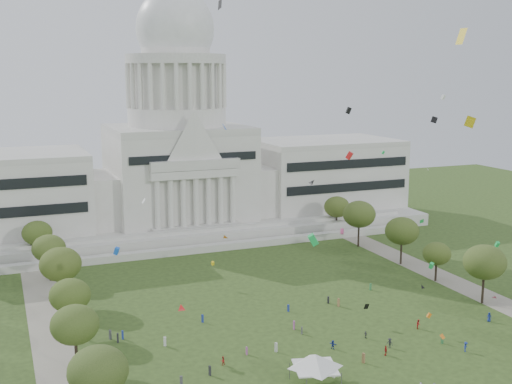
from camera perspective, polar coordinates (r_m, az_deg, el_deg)
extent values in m
plane|color=#2E431A|center=(118.50, 8.50, -15.25)|extent=(400.00, 400.00, 0.00)
cube|color=#B8B6AB|center=(219.33, -6.89, -2.58)|extent=(160.00, 60.00, 4.00)
cube|color=#B8B6AB|center=(188.86, -4.24, -4.98)|extent=(130.00, 3.00, 2.00)
cube|color=#B8B6AB|center=(195.85, -4.96, -3.98)|extent=(140.00, 3.00, 5.00)
cube|color=beige|center=(208.63, -21.63, -0.28)|extent=(50.00, 34.00, 22.00)
cube|color=beige|center=(236.00, 6.10, 1.57)|extent=(50.00, 34.00, 22.00)
cube|color=beige|center=(209.13, -13.89, -0.65)|extent=(12.00, 26.00, 16.00)
cube|color=beige|center=(222.95, -0.04, 0.33)|extent=(12.00, 26.00, 16.00)
cube|color=beige|center=(215.35, -6.91, 1.51)|extent=(44.00, 38.00, 28.00)
cube|color=beige|center=(195.85, -5.39, 1.60)|extent=(28.00, 3.00, 2.40)
cube|color=black|center=(191.35, -21.60, -0.58)|extent=(46.00, 0.40, 11.00)
cube|color=black|center=(220.86, 8.21, 1.44)|extent=(46.00, 0.40, 11.00)
cylinder|color=beige|center=(213.23, -7.03, 6.67)|extent=(32.00, 32.00, 6.00)
cylinder|color=beige|center=(212.82, -7.09, 9.36)|extent=(28.00, 28.00, 14.00)
cylinder|color=#B8B6AB|center=(212.84, -7.14, 11.65)|extent=(32.40, 32.40, 3.00)
cylinder|color=beige|center=(213.04, -7.18, 13.12)|extent=(22.00, 22.00, 8.00)
ellipsoid|color=silver|center=(213.27, -7.20, 14.20)|extent=(25.00, 25.00, 26.20)
cube|color=gray|center=(132.00, -17.57, -12.86)|extent=(8.00, 160.00, 0.04)
cube|color=gray|center=(167.46, 17.58, -7.84)|extent=(8.00, 160.00, 0.04)
ellipsoid|color=#31461B|center=(98.69, -13.87, -15.18)|extent=(8.86, 8.86, 7.25)
cylinder|color=black|center=(119.51, -15.67, -13.86)|extent=(0.56, 0.56, 5.47)
ellipsoid|color=#344B1A|center=(117.28, -15.81, -11.28)|extent=(8.42, 8.42, 6.89)
cylinder|color=black|center=(155.13, 19.51, -8.22)|extent=(0.56, 0.56, 6.20)
ellipsoid|color=#374A1B|center=(153.22, 19.66, -5.88)|extent=(9.55, 9.55, 7.82)
cylinder|color=black|center=(134.91, -16.09, -11.06)|extent=(0.56, 0.56, 5.27)
ellipsoid|color=#374F18|center=(133.00, -16.21, -8.81)|extent=(8.12, 8.12, 6.65)
cylinder|color=black|center=(167.91, 15.70, -6.88)|extent=(0.56, 0.56, 4.56)
ellipsoid|color=#3C5019|center=(166.57, 15.78, -5.29)|extent=(7.01, 7.01, 5.74)
cylinder|color=black|center=(152.14, -16.86, -8.46)|extent=(0.56, 0.56, 6.03)
ellipsoid|color=#3D4E19|center=(150.24, -16.99, -6.15)|extent=(9.29, 9.29, 7.60)
cylinder|color=black|center=(179.89, 12.77, -5.35)|extent=(0.56, 0.56, 5.97)
ellipsoid|color=#344916|center=(178.30, 12.85, -3.39)|extent=(9.19, 9.19, 7.52)
cylinder|color=black|center=(169.85, -17.84, -6.64)|extent=(0.56, 0.56, 5.41)
ellipsoid|color=#3E511D|center=(168.30, -17.94, -4.78)|extent=(8.33, 8.33, 6.81)
cylinder|color=black|center=(195.44, 9.10, -3.89)|extent=(0.56, 0.56, 6.37)
ellipsoid|color=#384A19|center=(193.89, 9.16, -1.96)|extent=(9.82, 9.82, 8.03)
cylinder|color=black|center=(187.20, -18.78, -5.14)|extent=(0.56, 0.56, 5.32)
ellipsoid|color=#354C15|center=(185.82, -18.88, -3.46)|extent=(8.19, 8.19, 6.70)
cylinder|color=black|center=(211.79, 7.17, -2.85)|extent=(0.56, 0.56, 5.47)
ellipsoid|color=#3B4C18|center=(210.54, 7.20, -1.32)|extent=(8.42, 8.42, 6.89)
cylinder|color=#4C4C4C|center=(110.84, 7.61, -16.30)|extent=(0.12, 0.12, 2.86)
cylinder|color=#4C4C4C|center=(113.25, 3.01, -15.61)|extent=(0.12, 0.12, 2.86)
cylinder|color=#4C4C4C|center=(115.86, 5.99, -15.02)|extent=(0.12, 0.12, 2.86)
cube|color=white|center=(111.28, 5.29, -15.25)|extent=(8.40, 8.40, 0.23)
pyramid|color=white|center=(110.74, 5.31, -14.66)|extent=(11.76, 11.76, 2.29)
imported|color=navy|center=(145.34, 20.01, -10.40)|extent=(1.08, 1.15, 1.97)
imported|color=#B21E1E|center=(137.34, 14.25, -11.31)|extent=(1.09, 1.11, 1.98)
imported|color=#26262B|center=(127.25, 11.80, -13.01)|extent=(1.19, 1.41, 1.94)
imported|color=#B21E1E|center=(124.09, 11.45, -13.63)|extent=(0.88, 1.24, 1.90)
imported|color=navy|center=(125.18, 6.85, -13.32)|extent=(1.38, 1.69, 1.72)
imported|color=#B21E1E|center=(118.29, -2.97, -14.74)|extent=(0.88, 0.63, 1.66)
imported|color=navy|center=(129.29, 18.14, -12.94)|extent=(1.40, 1.19, 1.93)
imported|color=#4C4C51|center=(130.72, 9.73, -12.39)|extent=(0.80, 1.00, 1.50)
cube|color=olive|center=(120.40, 9.53, -14.35)|extent=(0.51, 0.58, 1.88)
cube|color=#33723F|center=(157.99, 10.14, -8.30)|extent=(0.45, 0.30, 1.66)
cube|color=#26262B|center=(114.78, -4.13, -15.56)|extent=(0.38, 0.51, 1.74)
cube|color=navy|center=(131.09, -11.77, -12.33)|extent=(0.32, 0.49, 1.77)
cube|color=navy|center=(136.95, -4.78, -11.14)|extent=(0.42, 0.52, 1.71)
cube|color=#4C4C51|center=(131.54, -12.84, -12.26)|extent=(0.49, 0.59, 1.90)
cube|color=silver|center=(114.54, 6.92, -15.66)|extent=(0.46, 0.55, 1.77)
cube|color=#26262B|center=(147.97, 6.44, -9.51)|extent=(0.51, 0.45, 1.63)
cube|color=olive|center=(146.35, 7.35, -9.70)|extent=(0.36, 0.53, 1.90)
cube|color=#33723F|center=(131.59, 16.23, -12.48)|extent=(0.39, 0.49, 1.63)
cube|color=#994C8C|center=(133.22, 3.40, -11.73)|extent=(0.40, 0.53, 1.80)
cube|color=silver|center=(115.89, 4.95, -15.25)|extent=(0.60, 0.49, 1.95)
cube|color=#994C8C|center=(122.07, -0.83, -13.93)|extent=(0.27, 0.42, 1.52)
cube|color=#4C4C51|center=(131.14, 4.10, -12.18)|extent=(0.43, 0.47, 1.50)
cube|color=navy|center=(142.47, 2.89, -10.27)|extent=(0.39, 0.48, 1.59)
cube|color=silver|center=(123.18, 1.79, -13.64)|extent=(0.52, 0.56, 1.79)
cube|color=#4C4C51|center=(111.75, -6.66, -16.35)|extent=(0.52, 0.38, 1.79)
cube|color=silver|center=(126.71, -8.10, -13.02)|extent=(0.57, 0.48, 1.83)
cube|color=#26262B|center=(129.78, -12.19, -12.56)|extent=(0.44, 0.56, 1.88)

